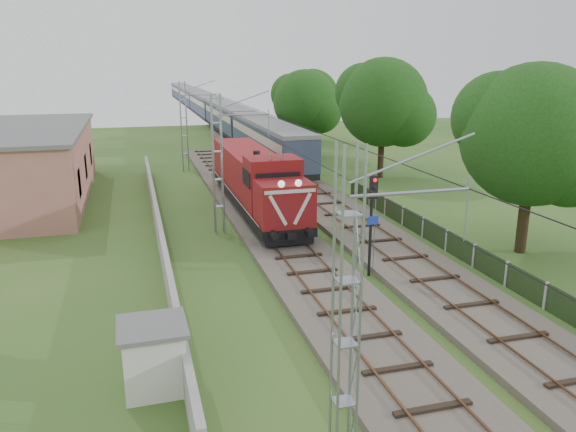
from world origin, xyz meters
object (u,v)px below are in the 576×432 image
object	(u,v)px
signal_post	(372,207)
relay_hut	(154,356)
coach_rake	(205,104)
locomotive	(255,180)

from	to	relation	value
signal_post	relay_hut	size ratio (longest dim) A/B	2.29
coach_rake	signal_post	size ratio (longest dim) A/B	23.60
locomotive	coach_rake	distance (m)	63.31
locomotive	signal_post	distance (m)	12.88
locomotive	coach_rake	size ratio (longest dim) A/B	0.15
signal_post	relay_hut	bearing A→B (deg)	-145.90
signal_post	locomotive	bearing A→B (deg)	102.06
coach_rake	relay_hut	distance (m)	83.43
coach_rake	relay_hut	xyz separation A→B (m)	(-12.40, -82.50, -1.47)
locomotive	relay_hut	distance (m)	20.78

